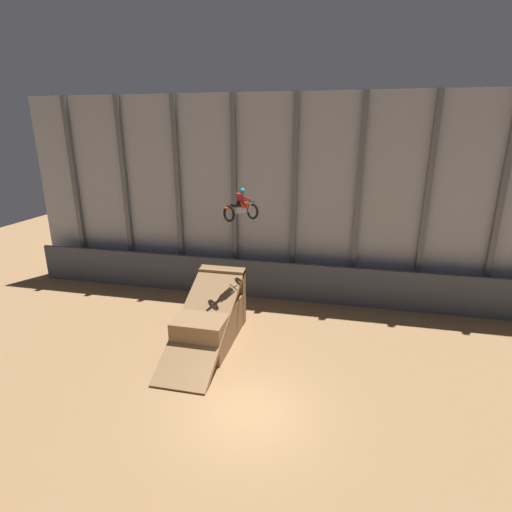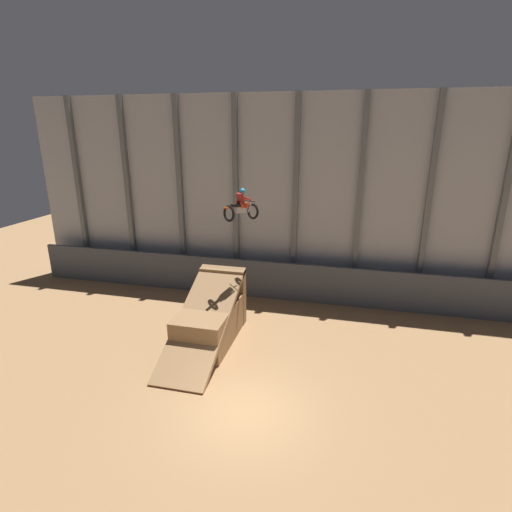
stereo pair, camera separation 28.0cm
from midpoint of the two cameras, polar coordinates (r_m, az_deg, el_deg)
The scene contains 6 objects.
ground_plane at distance 14.68m, azimuth -0.96°, elevation -21.34°, with size 60.00×60.00×0.00m, color #9E754C.
arena_back_wall at distance 22.18m, azimuth 6.07°, elevation 8.02°, with size 32.00×0.40×11.06m.
lower_barrier at distance 22.38m, azimuth 5.33°, elevation -3.70°, with size 31.36×0.20×2.17m.
dirt_ramp at distance 18.56m, azimuth -5.94°, elevation -8.78°, with size 2.23×6.11×2.95m.
rider_bike_solo at distance 17.79m, azimuth -1.67°, elevation 6.97°, with size 1.47×1.70×1.49m.
traffic_cone_near_ramp at distance 19.71m, azimuth -10.20°, elevation -9.61°, with size 0.36×0.36×0.58m.
Camera 2 is at (3.08, -10.96, 9.27)m, focal length 28.00 mm.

